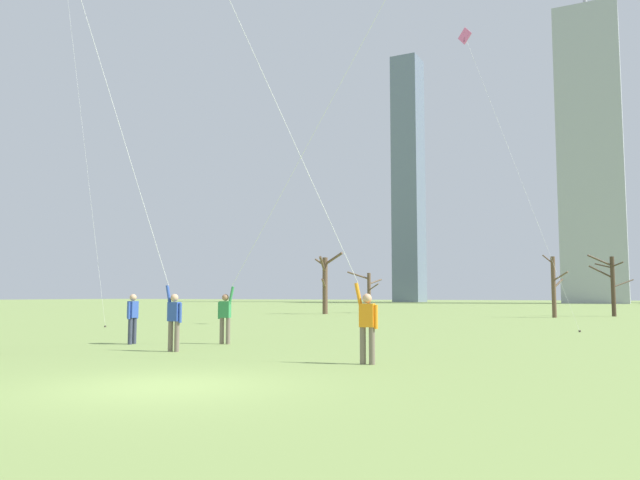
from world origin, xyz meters
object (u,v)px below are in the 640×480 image
at_px(bare_tree_right_of_center, 325,281).
at_px(kite_flyer_foreground_right_purple, 259,251).
at_px(kite_flyer_midfield_right_orange, 293,154).
at_px(bare_tree_rightmost, 554,286).
at_px(bare_tree_leftmost, 612,283).
at_px(bystander_watching_nearby, 133,316).
at_px(distant_kite_drifting_right_pink, 473,57).
at_px(kite_flyer_far_back_white, 131,175).
at_px(bare_tree_left_of_center, 369,290).

bearing_deg(bare_tree_right_of_center, kite_flyer_foreground_right_purple, -67.26).
relative_size(kite_flyer_midfield_right_orange, bare_tree_right_of_center, 3.54).
height_order(kite_flyer_midfield_right_orange, bare_tree_rightmost, kite_flyer_midfield_right_orange).
distance_m(kite_flyer_midfield_right_orange, bare_tree_rightmost, 34.30).
bearing_deg(bare_tree_rightmost, bare_tree_leftmost, 52.17).
distance_m(bystander_watching_nearby, bare_tree_leftmost, 38.77).
xyz_separation_m(kite_flyer_foreground_right_purple, kite_flyer_midfield_right_orange, (3.25, -3.57, 2.08)).
bearing_deg(bystander_watching_nearby, kite_flyer_foreground_right_purple, 18.37).
height_order(kite_flyer_foreground_right_purple, distant_kite_drifting_right_pink, kite_flyer_foreground_right_purple).
height_order(kite_flyer_foreground_right_purple, bare_tree_right_of_center, kite_flyer_foreground_right_purple).
relative_size(kite_flyer_foreground_right_purple, distant_kite_drifting_right_pink, 1.26).
bearing_deg(distant_kite_drifting_right_pink, bare_tree_right_of_center, 135.50).
bearing_deg(bare_tree_rightmost, kite_flyer_foreground_right_purple, -100.07).
xyz_separation_m(bare_tree_leftmost, bare_tree_rightmost, (-3.59, -4.63, -0.28)).
bearing_deg(distant_kite_drifting_right_pink, kite_flyer_midfield_right_orange, -91.32).
relative_size(distant_kite_drifting_right_pink, bare_tree_rightmost, 3.45).
bearing_deg(kite_flyer_far_back_white, kite_flyer_midfield_right_orange, -6.27).
xyz_separation_m(distant_kite_drifting_right_pink, bare_tree_right_of_center, (-16.57, 16.28, -11.02)).
relative_size(kite_flyer_far_back_white, bare_tree_right_of_center, 3.36).
bearing_deg(bare_tree_left_of_center, kite_flyer_foreground_right_purple, -72.97).
xyz_separation_m(bare_tree_left_of_center, bare_tree_leftmost, (19.86, -0.23, 0.50)).
bearing_deg(kite_flyer_far_back_white, distant_kite_drifting_right_pink, 70.05).
relative_size(kite_flyer_midfield_right_orange, distant_kite_drifting_right_pink, 1.18).
distance_m(kite_flyer_midfield_right_orange, distant_kite_drifting_right_pink, 20.08).
bearing_deg(bare_tree_left_of_center, bare_tree_rightmost, -16.61).
height_order(kite_flyer_far_back_white, bare_tree_leftmost, kite_flyer_far_back_white).
distance_m(kite_flyer_far_back_white, bare_tree_leftmost, 39.93).
bearing_deg(bare_tree_leftmost, distant_kite_drifting_right_pink, -104.54).
distance_m(distant_kite_drifting_right_pink, bare_tree_rightmost, 19.82).
bearing_deg(kite_flyer_far_back_white, bare_tree_right_of_center, 106.90).
height_order(bystander_watching_nearby, bare_tree_rightmost, bare_tree_rightmost).
bearing_deg(bare_tree_right_of_center, kite_flyer_midfield_right_orange, -64.82).
relative_size(kite_flyer_foreground_right_purple, bare_tree_right_of_center, 3.76).
xyz_separation_m(bare_tree_left_of_center, bare_tree_rightmost, (16.27, -4.85, 0.22)).
distance_m(bare_tree_left_of_center, bare_tree_right_of_center, 5.10).
distance_m(kite_flyer_foreground_right_purple, bystander_watching_nearby, 4.68).
relative_size(kite_flyer_far_back_white, bare_tree_left_of_center, 4.68).
relative_size(bare_tree_left_of_center, bare_tree_rightmost, 0.83).
distance_m(kite_flyer_foreground_right_purple, kite_flyer_midfield_right_orange, 5.25).
xyz_separation_m(kite_flyer_midfield_right_orange, kite_flyer_far_back_white, (-5.91, 0.65, 0.11)).
height_order(kite_flyer_midfield_right_orange, bare_tree_left_of_center, kite_flyer_midfield_right_orange).
xyz_separation_m(distant_kite_drifting_right_pink, bare_tree_left_of_center, (-14.51, 20.89, -11.74)).
distance_m(distant_kite_drifting_right_pink, bare_tree_left_of_center, 28.01).
bearing_deg(bystander_watching_nearby, bare_tree_left_of_center, 100.59).
xyz_separation_m(bystander_watching_nearby, bare_tree_left_of_center, (-6.86, 36.72, 1.13)).
bearing_deg(kite_flyer_midfield_right_orange, bare_tree_left_of_center, 109.88).
distance_m(kite_flyer_far_back_white, bare_tree_right_of_center, 35.31).
height_order(bare_tree_right_of_center, bare_tree_rightmost, bare_tree_right_of_center).
bearing_deg(kite_flyer_far_back_white, bare_tree_leftmost, 72.95).
relative_size(bare_tree_leftmost, bare_tree_rightmost, 1.03).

